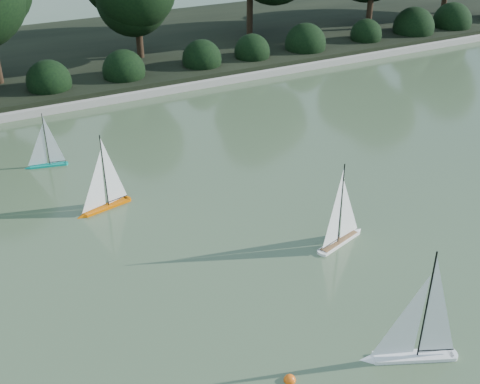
# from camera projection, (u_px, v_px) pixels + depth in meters

# --- Properties ---
(ground) EXTENTS (80.00, 80.00, 0.00)m
(ground) POSITION_uv_depth(u_px,v_px,m) (350.00, 294.00, 8.44)
(ground) COLOR #324529
(ground) RESTS_ON ground
(pond_coping) EXTENTS (40.00, 0.35, 0.18)m
(pond_coping) POSITION_uv_depth(u_px,v_px,m) (136.00, 94.00, 15.36)
(pond_coping) COLOR gray
(pond_coping) RESTS_ON ground
(far_bank) EXTENTS (40.00, 8.00, 0.30)m
(far_bank) POSITION_uv_depth(u_px,v_px,m) (93.00, 53.00, 18.43)
(far_bank) COLOR black
(far_bank) RESTS_ON ground
(shrub_hedge) EXTENTS (29.10, 1.10, 1.10)m
(shrub_hedge) POSITION_uv_depth(u_px,v_px,m) (124.00, 71.00, 15.88)
(shrub_hedge) COLOR black
(shrub_hedge) RESTS_ON ground
(sailboat_white_a) EXTENTS (1.17, 0.65, 1.67)m
(sailboat_white_a) POSITION_uv_depth(u_px,v_px,m) (408.00, 342.00, 7.23)
(sailboat_white_a) COLOR white
(sailboat_white_a) RESTS_ON ground
(sailboat_white_b) EXTENTS (1.09, 0.48, 1.51)m
(sailboat_white_b) POSITION_uv_depth(u_px,v_px,m) (343.00, 229.00, 9.50)
(sailboat_white_b) COLOR white
(sailboat_white_b) RESTS_ON ground
(sailboat_orange) EXTENTS (1.06, 0.39, 1.45)m
(sailboat_orange) POSITION_uv_depth(u_px,v_px,m) (101.00, 198.00, 10.38)
(sailboat_orange) COLOR #E15F00
(sailboat_orange) RESTS_ON ground
(sailboat_teal) EXTENTS (0.86, 0.32, 1.17)m
(sailboat_teal) POSITION_uv_depth(u_px,v_px,m) (44.00, 158.00, 11.86)
(sailboat_teal) COLOR #048873
(sailboat_teal) RESTS_ON ground
(race_buoy) EXTENTS (0.14, 0.14, 0.14)m
(race_buoy) POSITION_uv_depth(u_px,v_px,m) (290.00, 380.00, 7.04)
(race_buoy) COLOR #EF590C
(race_buoy) RESTS_ON ground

